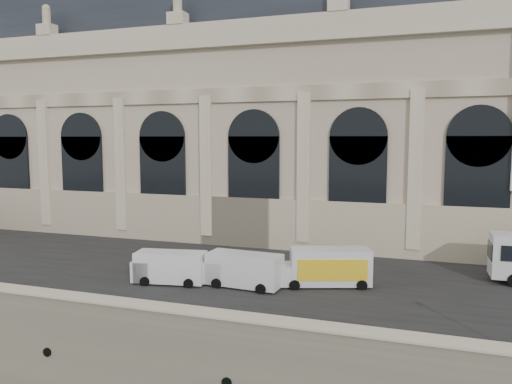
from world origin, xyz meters
The scene contains 7 objects.
quay centered at (0.00, 35.00, 3.00)m, with size 160.00×70.00×6.00m, color gray.
street centered at (0.00, 14.00, 6.03)m, with size 160.00×24.00×0.06m, color #2D2D2D.
parapet centered at (0.00, 0.60, 6.62)m, with size 160.00×1.40×1.21m.
museum centered at (-5.98, 30.86, 19.72)m, with size 69.00×18.70×29.10m.
van_b centered at (-6.22, 8.32, 7.22)m, with size 5.65×2.92×2.40m.
van_c centered at (-0.71, 9.24, 7.28)m, with size 5.76×2.65×2.50m.
box_truck centered at (5.10, 11.43, 7.40)m, with size 7.24×4.31×2.78m.
Camera 1 is at (11.81, -23.94, 16.77)m, focal length 35.00 mm.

